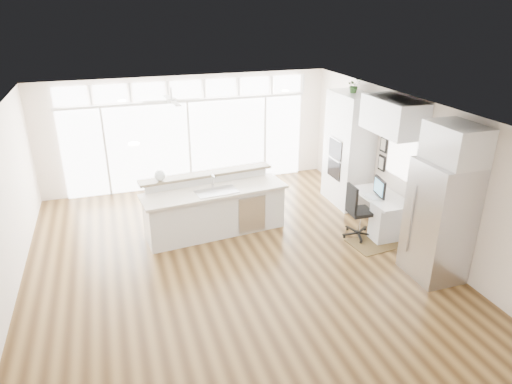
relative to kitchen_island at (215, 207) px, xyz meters
name	(u,v)px	position (x,y,z in m)	size (l,w,h in m)	color
floor	(233,264)	(0.01, -1.25, -0.57)	(7.00, 8.00, 0.02)	#432D14
ceiling	(230,113)	(0.01, -1.25, 2.14)	(7.00, 8.00, 0.02)	white
wall_back	(188,132)	(0.01, 2.75, 0.79)	(7.00, 0.04, 2.70)	silver
wall_front	(351,361)	(0.01, -5.25, 0.79)	(7.00, 0.04, 2.70)	silver
wall_right	(412,171)	(3.51, -1.25, 0.79)	(0.04, 8.00, 2.70)	silver
glass_wall	(189,145)	(0.01, 2.69, 0.49)	(5.80, 0.06, 2.08)	silver
transom_row	(186,90)	(0.01, 2.69, 1.82)	(5.90, 0.06, 0.40)	silver
desk_window	(402,156)	(3.47, -0.95, 0.99)	(0.04, 0.85, 0.85)	white
ceiling_fan	(171,96)	(-0.49, 1.55, 1.92)	(1.16, 1.16, 0.32)	silver
recessed_lights	(227,111)	(0.01, -1.05, 2.12)	(3.40, 3.00, 0.02)	white
oven_cabinet	(349,150)	(3.18, 0.55, 0.69)	(0.64, 1.20, 2.50)	silver
desk_nook	(380,213)	(3.14, -0.95, -0.18)	(0.72, 1.30, 0.76)	silver
upper_cabinets	(394,116)	(3.18, -0.95, 1.79)	(0.64, 1.30, 0.64)	silver
refrigerator	(439,221)	(3.12, -2.60, 0.44)	(0.76, 0.90, 2.00)	#BABBC0
fridge_cabinet	(456,143)	(3.18, -2.60, 1.74)	(0.64, 0.90, 0.60)	silver
framed_photos	(383,154)	(3.47, -0.33, 0.84)	(0.06, 0.22, 0.80)	black
kitchen_island	(215,207)	(0.00, 0.00, 0.00)	(2.83, 1.06, 1.12)	silver
rug	(375,243)	(2.79, -1.40, -0.55)	(0.96, 0.69, 0.01)	#322310
office_chair	(360,211)	(2.63, -1.04, -0.02)	(0.56, 0.52, 1.08)	black
fishbowl	(160,175)	(-0.99, 0.30, 0.67)	(0.21, 0.21, 0.21)	silver
monitor	(380,187)	(3.06, -0.95, 0.40)	(0.08, 0.47, 0.39)	black
keyboard	(371,197)	(2.89, -0.95, 0.21)	(0.12, 0.32, 0.02)	silver
potted_plant	(354,87)	(3.18, 0.55, 2.06)	(0.28, 0.31, 0.24)	#2B5424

